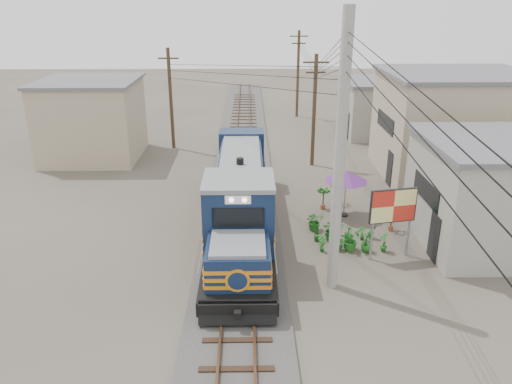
{
  "coord_description": "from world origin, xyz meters",
  "views": [
    {
      "loc": [
        0.38,
        -16.73,
        10.23
      ],
      "look_at": [
        0.71,
        3.64,
        2.2
      ],
      "focal_mm": 35.0,
      "sensor_mm": 36.0,
      "label": 1
    }
  ],
  "objects_px": {
    "locomotive": "(240,199)",
    "billboard": "(393,208)",
    "vendor": "(398,202)",
    "market_umbrella": "(346,176)"
  },
  "relations": [
    {
      "from": "locomotive",
      "to": "billboard",
      "type": "xyz_separation_m",
      "value": [
        6.21,
        -2.61,
        0.62
      ]
    },
    {
      "from": "vendor",
      "to": "billboard",
      "type": "bearing_deg",
      "value": 50.33
    },
    {
      "from": "market_umbrella",
      "to": "billboard",
      "type": "bearing_deg",
      "value": -75.73
    },
    {
      "from": "locomotive",
      "to": "vendor",
      "type": "height_order",
      "value": "locomotive"
    },
    {
      "from": "locomotive",
      "to": "billboard",
      "type": "distance_m",
      "value": 6.77
    },
    {
      "from": "locomotive",
      "to": "billboard",
      "type": "height_order",
      "value": "locomotive"
    },
    {
      "from": "locomotive",
      "to": "market_umbrella",
      "type": "height_order",
      "value": "locomotive"
    },
    {
      "from": "market_umbrella",
      "to": "vendor",
      "type": "distance_m",
      "value": 2.91
    },
    {
      "from": "billboard",
      "to": "market_umbrella",
      "type": "relative_size",
      "value": 1.27
    },
    {
      "from": "billboard",
      "to": "market_umbrella",
      "type": "height_order",
      "value": "billboard"
    }
  ]
}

